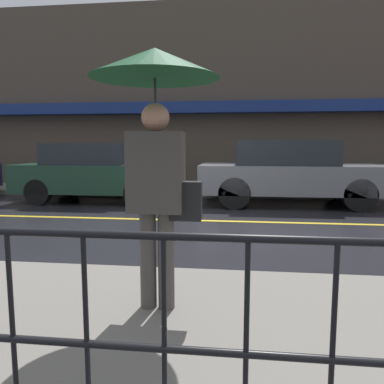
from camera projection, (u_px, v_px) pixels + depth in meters
The scene contains 9 objects.
ground_plane at pixel (192, 220), 7.10m from camera, with size 80.00×80.00×0.00m, color black.
sidewalk_near at pixel (121, 330), 2.76m from camera, with size 28.00×2.54×0.12m.
sidewalk_far at pixel (209, 191), 11.26m from camera, with size 28.00×2.20×0.12m.
lane_marking at pixel (192, 220), 7.10m from camera, with size 25.20×0.12×0.01m.
building_storefront at pixel (212, 97), 12.10m from camera, with size 28.00×0.85×5.98m.
railing_foreground at pixel (48, 304), 1.67m from camera, with size 12.00×0.04×0.93m.
pedestrian at pixel (156, 108), 2.82m from camera, with size 0.98×0.98×2.01m.
car_dark_green at pixel (97, 172), 9.51m from camera, with size 3.91×1.83×1.47m.
car_grey at pixel (289, 172), 8.94m from camera, with size 4.31×1.89×1.53m.
Camera 1 is at (0.83, -6.93, 1.42)m, focal length 35.00 mm.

